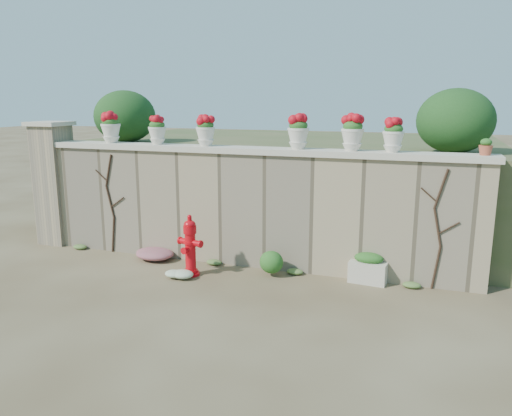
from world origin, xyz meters
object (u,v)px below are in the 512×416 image
at_px(terracotta_pot, 486,148).
at_px(planter_box, 368,268).
at_px(urn_pot_0, 111,128).
at_px(fire_hydrant, 190,245).

bearing_deg(terracotta_pot, planter_box, -171.05).
bearing_deg(urn_pot_0, fire_hydrant, -23.76).
relative_size(fire_hydrant, planter_box, 1.66).
bearing_deg(fire_hydrant, planter_box, 24.40).
bearing_deg(terracotta_pot, urn_pot_0, -180.00).
relative_size(fire_hydrant, terracotta_pot, 4.32).
height_order(fire_hydrant, terracotta_pot, terracotta_pot).
xyz_separation_m(fire_hydrant, planter_box, (2.87, 0.66, -0.29)).
height_order(planter_box, urn_pot_0, urn_pot_0).
bearing_deg(urn_pot_0, planter_box, -2.90).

